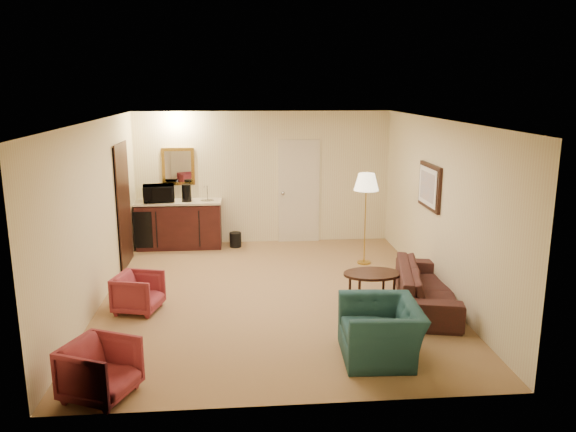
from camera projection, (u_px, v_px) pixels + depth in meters
name	position (u px, v px, depth m)	size (l,w,h in m)	color
ground	(273.00, 295.00, 8.45)	(6.00, 6.00, 0.00)	#96724C
room_walls	(263.00, 174.00, 8.80)	(5.02, 6.01, 2.61)	beige
wetbar_cabinet	(179.00, 224.00, 10.85)	(1.64, 0.58, 0.92)	#361311
sofa	(427.00, 280.00, 7.95)	(1.97, 0.58, 0.77)	black
teal_armchair	(381.00, 322.00, 6.43)	(1.00, 0.65, 0.87)	#1B4244
rose_chair_near	(138.00, 291.00, 7.78)	(0.58, 0.54, 0.60)	maroon
rose_chair_far	(100.00, 367.00, 5.62)	(0.63, 0.59, 0.65)	maroon
coffee_table	(372.00, 288.00, 8.05)	(0.83, 0.56, 0.48)	black
floor_lamp	(365.00, 219.00, 9.77)	(0.43, 0.43, 1.62)	gold
waste_bin	(235.00, 240.00, 10.94)	(0.23, 0.23, 0.29)	black
microwave	(158.00, 191.00, 10.63)	(0.58, 0.32, 0.39)	black
coffee_maker	(187.00, 193.00, 10.66)	(0.18, 0.18, 0.33)	black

